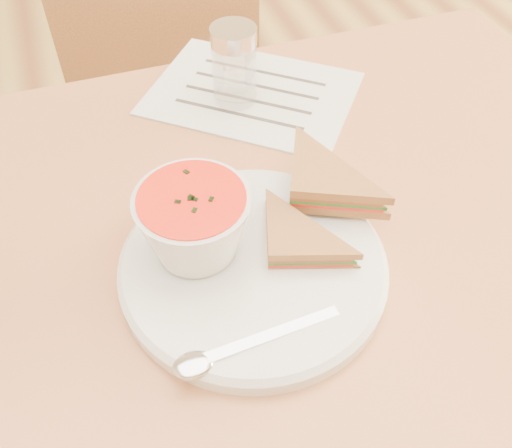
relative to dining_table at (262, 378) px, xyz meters
name	(u,v)px	position (x,y,z in m)	size (l,w,h in m)	color
dining_table	(262,378)	(0.00, 0.00, 0.00)	(1.00, 0.70, 0.75)	brown
chair_far	(187,159)	(0.00, 0.46, 0.08)	(0.40, 0.40, 0.91)	brown
plate	(253,267)	(-0.03, -0.06, 0.38)	(0.28, 0.28, 0.02)	silver
soup_bowl	(195,226)	(-0.08, -0.03, 0.43)	(0.11, 0.11, 0.08)	silver
sandwich_half_a	(268,265)	(-0.02, -0.08, 0.41)	(0.09, 0.09, 0.03)	#B0693E
sandwich_half_b	(289,202)	(0.02, -0.02, 0.42)	(0.11, 0.11, 0.03)	#B0693E
spoon	(251,343)	(-0.07, -0.15, 0.40)	(0.19, 0.04, 0.01)	silver
paper_menu	(252,93)	(0.06, 0.24, 0.38)	(0.28, 0.20, 0.00)	silver
condiment_shaker	(234,66)	(0.04, 0.23, 0.43)	(0.06, 0.06, 0.11)	silver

